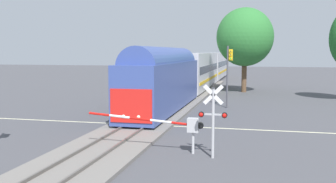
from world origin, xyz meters
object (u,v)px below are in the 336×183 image
object	(u,v)px
crossing_gate_near	(179,125)
crossing_signal_mast	(213,112)
commuter_train	(198,69)
crossing_gate_far	(121,93)
elm_centre_background	(245,37)
traffic_signal_far_side	(229,67)

from	to	relation	value
crossing_gate_near	crossing_signal_mast	size ratio (longest dim) A/B	1.68
commuter_train	crossing_gate_far	bearing A→B (deg)	-102.44
commuter_train	elm_centre_background	distance (m)	7.54
commuter_train	crossing_signal_mast	world-z (taller)	commuter_train
traffic_signal_far_side	elm_centre_background	world-z (taller)	elm_centre_background
traffic_signal_far_side	crossing_signal_mast	bearing A→B (deg)	-88.37
crossing_gate_near	crossing_signal_mast	world-z (taller)	crossing_signal_mast
traffic_signal_far_side	elm_centre_background	xyz separation A→B (m)	(0.90, 14.38, 3.16)
elm_centre_background	traffic_signal_far_side	bearing A→B (deg)	-93.56
commuter_train	traffic_signal_far_side	distance (m)	16.70
traffic_signal_far_side	elm_centre_background	bearing A→B (deg)	86.44
commuter_train	crossing_gate_far	size ratio (longest dim) A/B	11.09
commuter_train	traffic_signal_far_side	size ratio (longest dim) A/B	10.64
commuter_train	crossing_gate_near	world-z (taller)	commuter_train
crossing_gate_near	crossing_gate_far	world-z (taller)	crossing_gate_near
crossing_signal_mast	crossing_gate_far	world-z (taller)	crossing_signal_mast
crossing_gate_near	elm_centre_background	size ratio (longest dim) A/B	0.58
crossing_gate_near	crossing_signal_mast	xyz separation A→B (m)	(1.76, -0.60, 0.79)
commuter_train	traffic_signal_far_side	world-z (taller)	traffic_signal_far_side
crossing_gate_far	elm_centre_background	distance (m)	20.70
crossing_gate_near	crossing_gate_far	xyz separation A→B (m)	(-8.04, 13.40, -0.04)
crossing_signal_mast	elm_centre_background	size ratio (longest dim) A/B	0.34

